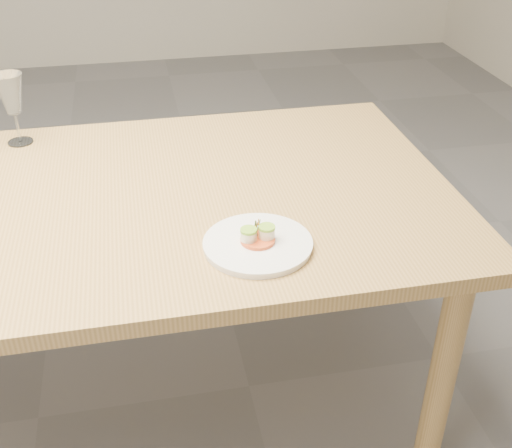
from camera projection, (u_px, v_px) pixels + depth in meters
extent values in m
plane|color=slate|center=(38.00, 418.00, 1.99)|extent=(7.00, 7.00, 0.00)
cylinder|color=tan|center=(442.00, 377.00, 1.65)|extent=(0.07, 0.07, 0.71)
cylinder|color=tan|center=(345.00, 218.00, 2.32)|extent=(0.07, 0.07, 0.71)
cylinder|color=white|center=(258.00, 245.00, 1.45)|extent=(0.25, 0.25, 0.01)
cylinder|color=white|center=(258.00, 242.00, 1.45)|extent=(0.25, 0.25, 0.01)
cylinder|color=orange|center=(258.00, 240.00, 1.44)|extent=(0.08, 0.08, 0.01)
cylinder|color=#F3E9C6|center=(249.00, 236.00, 1.43)|extent=(0.04, 0.04, 0.02)
cylinder|color=#F3E9C6|center=(267.00, 233.00, 1.44)|extent=(0.04, 0.04, 0.02)
cylinder|color=#97CA38|center=(249.00, 230.00, 1.42)|extent=(0.04, 0.04, 0.01)
cylinder|color=#97CA38|center=(267.00, 227.00, 1.43)|extent=(0.04, 0.04, 0.01)
cylinder|color=#D5C571|center=(283.00, 249.00, 1.42)|extent=(0.04, 0.04, 0.00)
cylinder|color=white|center=(21.00, 142.00, 1.93)|extent=(0.07, 0.07, 0.00)
cylinder|color=white|center=(18.00, 127.00, 1.90)|extent=(0.01, 0.01, 0.09)
cone|color=white|center=(10.00, 94.00, 1.85)|extent=(0.09, 0.09, 0.12)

